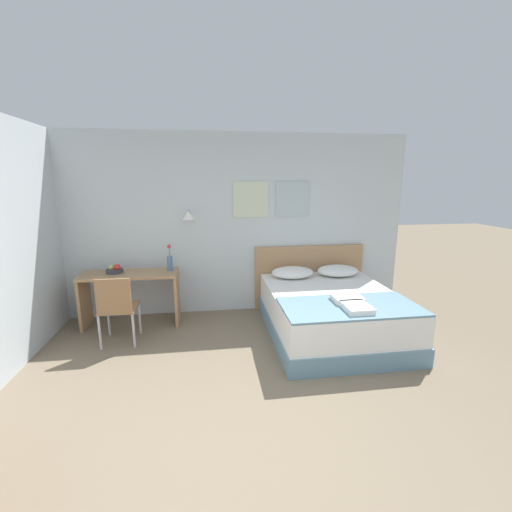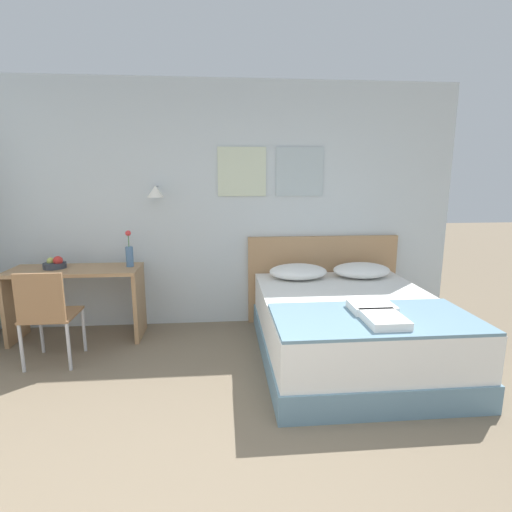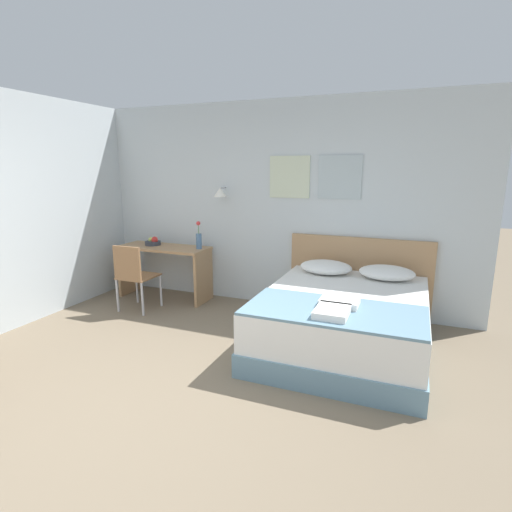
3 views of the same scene
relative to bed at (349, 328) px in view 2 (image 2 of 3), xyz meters
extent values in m
cube|color=silver|center=(-1.27, 1.07, 1.04)|extent=(5.44, 0.06, 2.65)
cube|color=beige|center=(-0.92, 1.03, 1.41)|extent=(0.52, 0.02, 0.52)
cube|color=#A8B7BC|center=(-0.29, 1.03, 1.41)|extent=(0.52, 0.02, 0.52)
cylinder|color=#B2B2B7|center=(-1.82, 0.96, 1.26)|extent=(0.02, 0.16, 0.02)
cone|color=white|center=(-1.82, 0.87, 1.21)|extent=(0.17, 0.17, 0.12)
cube|color=#66899E|center=(0.00, 0.00, -0.18)|extent=(1.59, 1.96, 0.22)
cube|color=white|center=(0.00, 0.00, 0.11)|extent=(1.56, 1.92, 0.36)
cube|color=#A87F56|center=(0.00, 1.01, 0.21)|extent=(1.71, 0.06, 0.99)
ellipsoid|color=white|center=(-0.35, 0.70, 0.37)|extent=(0.61, 0.45, 0.15)
ellipsoid|color=white|center=(0.35, 0.70, 0.37)|extent=(0.61, 0.45, 0.15)
cube|color=#66899E|center=(0.00, -0.57, 0.31)|extent=(1.54, 0.78, 0.02)
cube|color=white|center=(0.02, -0.43, 0.35)|extent=(0.34, 0.27, 0.06)
cube|color=white|center=(0.01, -0.71, 0.35)|extent=(0.27, 0.35, 0.06)
cube|color=#A87F56|center=(-2.63, 0.71, 0.43)|extent=(1.28, 0.50, 0.03)
cube|color=#A87F56|center=(-3.25, 0.71, 0.06)|extent=(0.04, 0.46, 0.71)
cube|color=#A87F56|center=(-2.01, 0.71, 0.06)|extent=(0.04, 0.46, 0.71)
cube|color=#8E6642|center=(-2.67, 0.18, 0.15)|extent=(0.43, 0.43, 0.02)
cube|color=#8E6642|center=(-2.67, -0.02, 0.37)|extent=(0.39, 0.03, 0.42)
cylinder|color=#B7B7BC|center=(-2.86, 0.37, -0.07)|extent=(0.03, 0.03, 0.43)
cylinder|color=#B7B7BC|center=(-2.48, 0.37, -0.07)|extent=(0.03, 0.03, 0.43)
cylinder|color=#B7B7BC|center=(-2.86, -0.02, -0.07)|extent=(0.03, 0.03, 0.43)
cylinder|color=#B7B7BC|center=(-2.48, -0.02, -0.07)|extent=(0.03, 0.03, 0.43)
cylinder|color=#333842|center=(-2.84, 0.74, 0.48)|extent=(0.22, 0.22, 0.05)
sphere|color=red|center=(-2.79, 0.73, 0.53)|extent=(0.09, 0.09, 0.09)
sphere|color=#B2C156|center=(-2.88, 0.76, 0.52)|extent=(0.07, 0.07, 0.07)
cylinder|color=#4C7099|center=(-2.09, 0.75, 0.55)|extent=(0.08, 0.08, 0.21)
cylinder|color=#3D7538|center=(-2.09, 0.75, 0.73)|extent=(0.01, 0.01, 0.14)
sphere|color=#DB3838|center=(-2.09, 0.75, 0.80)|extent=(0.06, 0.06, 0.06)
camera|label=1|loc=(-1.56, -4.00, 1.70)|focal=24.00mm
camera|label=2|loc=(-1.15, -3.35, 1.37)|focal=28.00mm
camera|label=3|loc=(0.60, -3.87, 1.53)|focal=28.00mm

